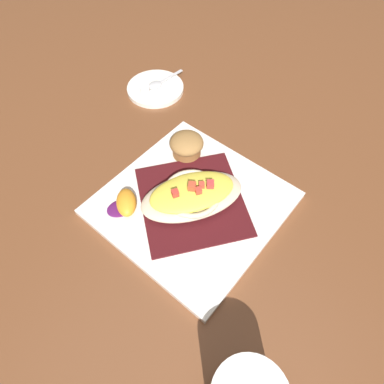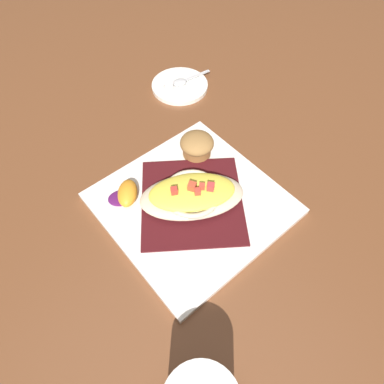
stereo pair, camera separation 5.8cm
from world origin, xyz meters
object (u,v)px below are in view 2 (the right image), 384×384
object	(u,v)px
square_plate	(192,203)
gratin_dish	(192,194)
orange_garnish	(127,194)
creamer_cup_0	(169,86)
muffin	(197,145)
creamer_saucer	(180,86)
spoon	(182,82)

from	to	relation	value
square_plate	gratin_dish	world-z (taller)	gratin_dish
orange_garnish	gratin_dish	bearing A→B (deg)	-137.86
orange_garnish	creamer_cup_0	xyz separation A→B (m)	(0.19, -0.26, -0.01)
muffin	creamer_cup_0	distance (m)	0.22
orange_garnish	creamer_cup_0	distance (m)	0.32
muffin	creamer_cup_0	bearing A→B (deg)	-26.32
square_plate	creamer_saucer	distance (m)	0.34
square_plate	spoon	bearing A→B (deg)	-39.40
square_plate	gratin_dish	size ratio (longest dim) A/B	1.43
muffin	spoon	distance (m)	0.23
square_plate	gratin_dish	xyz separation A→B (m)	(-0.00, -0.00, 0.03)
orange_garnish	square_plate	bearing A→B (deg)	-137.84
orange_garnish	creamer_saucer	distance (m)	0.34
creamer_saucer	muffin	bearing A→B (deg)	146.33
square_plate	orange_garnish	xyz separation A→B (m)	(0.09, 0.08, 0.02)
orange_garnish	creamer_cup_0	size ratio (longest dim) A/B	3.11
gratin_dish	spoon	bearing A→B (deg)	-39.40
gratin_dish	muffin	size ratio (longest dim) A/B	3.15
creamer_saucer	spoon	bearing A→B (deg)	-100.49
gratin_dish	orange_garnish	xyz separation A→B (m)	(0.09, 0.08, -0.01)
orange_garnish	creamer_cup_0	world-z (taller)	orange_garnish
muffin	spoon	world-z (taller)	muffin
orange_garnish	spoon	world-z (taller)	orange_garnish
creamer_saucer	creamer_cup_0	distance (m)	0.03
gratin_dish	muffin	world-z (taller)	gratin_dish
creamer_saucer	gratin_dish	bearing A→B (deg)	141.45
square_plate	creamer_saucer	world-z (taller)	square_plate
spoon	creamer_cup_0	distance (m)	0.04
gratin_dish	spoon	size ratio (longest dim) A/B	1.99
orange_garnish	spoon	xyz separation A→B (m)	(0.18, -0.30, -0.01)
creamer_cup_0	orange_garnish	bearing A→B (deg)	125.24
gratin_dish	square_plate	bearing A→B (deg)	2.10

